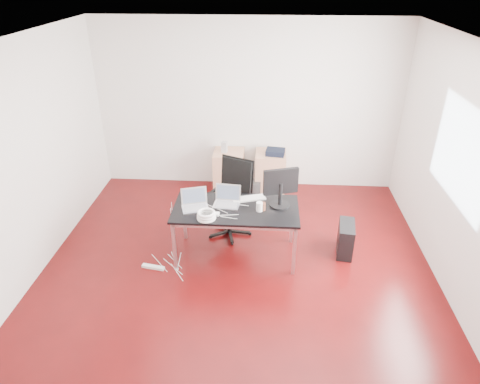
# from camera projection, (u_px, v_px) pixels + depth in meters

# --- Properties ---
(room_shell) EXTENTS (5.00, 5.00, 5.00)m
(room_shell) POSITION_uv_depth(u_px,v_px,m) (240.00, 172.00, 4.83)
(room_shell) COLOR #3D0707
(room_shell) RESTS_ON ground
(desk) EXTENTS (1.60, 0.80, 0.73)m
(desk) POSITION_uv_depth(u_px,v_px,m) (236.00, 212.00, 5.47)
(desk) COLOR black
(desk) RESTS_ON ground
(office_chair) EXTENTS (0.63, 0.65, 1.08)m
(office_chair) POSITION_uv_depth(u_px,v_px,m) (232.00, 194.00, 6.03)
(office_chair) COLOR black
(office_chair) RESTS_ON ground
(filing_cabinet_left) EXTENTS (0.50, 0.50, 0.70)m
(filing_cabinet_left) POSITION_uv_depth(u_px,v_px,m) (229.00, 171.00, 7.30)
(filing_cabinet_left) COLOR tan
(filing_cabinet_left) RESTS_ON ground
(filing_cabinet_right) EXTENTS (0.50, 0.50, 0.70)m
(filing_cabinet_right) POSITION_uv_depth(u_px,v_px,m) (270.00, 172.00, 7.26)
(filing_cabinet_right) COLOR tan
(filing_cabinet_right) RESTS_ON ground
(pc_tower) EXTENTS (0.26, 0.47, 0.44)m
(pc_tower) POSITION_uv_depth(u_px,v_px,m) (346.00, 239.00, 5.73)
(pc_tower) COLOR black
(pc_tower) RESTS_ON ground
(wastebasket) EXTENTS (0.31, 0.31, 0.28)m
(wastebasket) POSITION_uv_depth(u_px,v_px,m) (253.00, 189.00, 7.16)
(wastebasket) COLOR black
(wastebasket) RESTS_ON ground
(power_strip) EXTENTS (0.31, 0.11, 0.04)m
(power_strip) POSITION_uv_depth(u_px,v_px,m) (153.00, 267.00, 5.52)
(power_strip) COLOR white
(power_strip) RESTS_ON ground
(laptop_left) EXTENTS (0.39, 0.34, 0.23)m
(laptop_left) POSITION_uv_depth(u_px,v_px,m) (195.00, 203.00, 5.44)
(laptop_left) COLOR silver
(laptop_left) RESTS_ON desk
(laptop_right) EXTENTS (0.35, 0.29, 0.23)m
(laptop_right) POSITION_uv_depth(u_px,v_px,m) (227.00, 200.00, 5.52)
(laptop_right) COLOR silver
(laptop_right) RESTS_ON desk
(monitor) EXTENTS (0.44, 0.26, 0.51)m
(monitor) POSITION_uv_depth(u_px,v_px,m) (281.00, 185.00, 5.38)
(monitor) COLOR black
(monitor) RESTS_ON desk
(keyboard) EXTENTS (0.46, 0.26, 0.02)m
(keyboard) POSITION_uv_depth(u_px,v_px,m) (249.00, 198.00, 5.64)
(keyboard) COLOR white
(keyboard) RESTS_ON desk
(cup_white) EXTENTS (0.09, 0.09, 0.12)m
(cup_white) POSITION_uv_depth(u_px,v_px,m) (259.00, 207.00, 5.35)
(cup_white) COLOR white
(cup_white) RESTS_ON desk
(cup_brown) EXTENTS (0.09, 0.09, 0.10)m
(cup_brown) POSITION_uv_depth(u_px,v_px,m) (263.00, 206.00, 5.38)
(cup_brown) COLOR brown
(cup_brown) RESTS_ON desk
(cable_coil) EXTENTS (0.24, 0.24, 0.11)m
(cable_coil) POSITION_uv_depth(u_px,v_px,m) (206.00, 215.00, 5.18)
(cable_coil) COLOR white
(cable_coil) RESTS_ON desk
(power_adapter) EXTENTS (0.07, 0.07, 0.03)m
(power_adapter) POSITION_uv_depth(u_px,v_px,m) (216.00, 214.00, 5.29)
(power_adapter) COLOR white
(power_adapter) RESTS_ON desk
(speaker) EXTENTS (0.10, 0.09, 0.18)m
(speaker) POSITION_uv_depth(u_px,v_px,m) (224.00, 147.00, 7.08)
(speaker) COLOR #9E9E9E
(speaker) RESTS_ON filing_cabinet_left
(navy_garment) EXTENTS (0.33, 0.28, 0.09)m
(navy_garment) POSITION_uv_depth(u_px,v_px,m) (275.00, 152.00, 7.01)
(navy_garment) COLOR black
(navy_garment) RESTS_ON filing_cabinet_right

